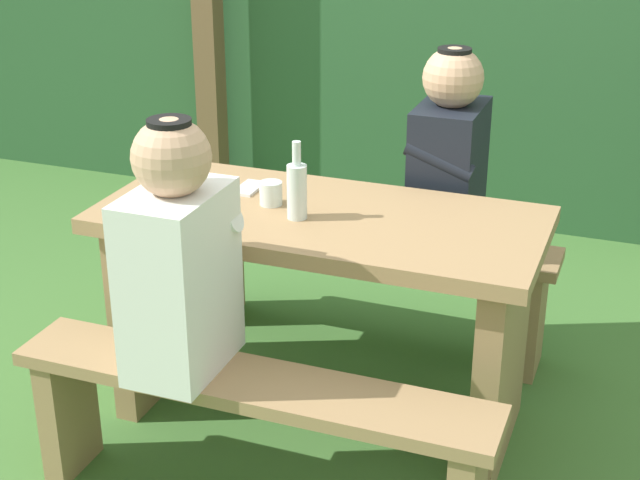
# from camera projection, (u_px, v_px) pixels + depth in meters

# --- Properties ---
(ground_plane) EXTENTS (12.00, 12.00, 0.00)m
(ground_plane) POSITION_uv_depth(u_px,v_px,m) (320.00, 413.00, 3.26)
(ground_plane) COLOR #427132
(hedge_backdrop) EXTENTS (6.40, 0.81, 1.65)m
(hedge_backdrop) POSITION_uv_depth(u_px,v_px,m) (476.00, 45.00, 4.92)
(hedge_backdrop) COLOR #2B5730
(hedge_backdrop) RESTS_ON ground_plane
(picnic_table) EXTENTS (1.40, 0.64, 0.74)m
(picnic_table) POSITION_uv_depth(u_px,v_px,m) (320.00, 281.00, 3.06)
(picnic_table) COLOR #9E7A51
(picnic_table) RESTS_ON ground_plane
(bench_near) EXTENTS (1.40, 0.24, 0.46)m
(bench_near) POSITION_uv_depth(u_px,v_px,m) (251.00, 418.00, 2.66)
(bench_near) COLOR #9E7A51
(bench_near) RESTS_ON ground_plane
(bench_far) EXTENTS (1.40, 0.24, 0.46)m
(bench_far) POSITION_uv_depth(u_px,v_px,m) (371.00, 265.00, 3.61)
(bench_far) COLOR #9E7A51
(bench_far) RESTS_ON ground_plane
(person_white_shirt) EXTENTS (0.25, 0.35, 0.72)m
(person_white_shirt) POSITION_uv_depth(u_px,v_px,m) (178.00, 257.00, 2.55)
(person_white_shirt) COLOR white
(person_white_shirt) RESTS_ON bench_near
(person_black_coat) EXTENTS (0.25, 0.35, 0.72)m
(person_black_coat) POSITION_uv_depth(u_px,v_px,m) (448.00, 157.00, 3.33)
(person_black_coat) COLOR black
(person_black_coat) RESTS_ON bench_far
(drinking_glass) EXTENTS (0.07, 0.07, 0.08)m
(drinking_glass) POSITION_uv_depth(u_px,v_px,m) (271.00, 193.00, 3.02)
(drinking_glass) COLOR silver
(drinking_glass) RESTS_ON picnic_table
(bottle_left) EXTENTS (0.06, 0.06, 0.25)m
(bottle_left) POSITION_uv_depth(u_px,v_px,m) (297.00, 189.00, 2.89)
(bottle_left) COLOR silver
(bottle_left) RESTS_ON picnic_table
(cell_phone) EXTENTS (0.07, 0.14, 0.01)m
(cell_phone) POSITION_uv_depth(u_px,v_px,m) (249.00, 188.00, 3.16)
(cell_phone) COLOR silver
(cell_phone) RESTS_ON picnic_table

